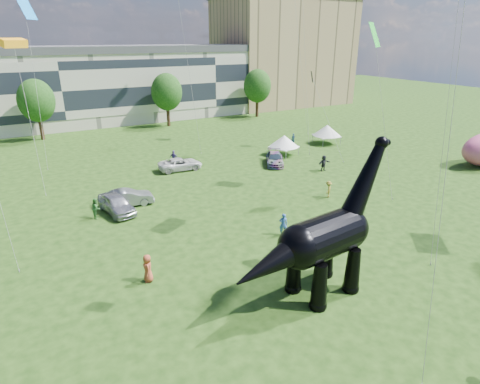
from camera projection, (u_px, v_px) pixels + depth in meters
ground at (353, 307)px, 23.12m from camera, size 220.00×220.00×0.00m
terrace_row at (58, 91)px, 67.70m from camera, size 78.00×11.00×12.00m
apartment_block at (283, 53)px, 90.19m from camera, size 28.00×18.00×22.00m
tree_mid_left at (36, 97)px, 58.45m from camera, size 5.20×5.20×9.44m
tree_mid_right at (167, 89)px, 67.56m from camera, size 5.20×5.20×9.44m
tree_far_right at (257, 83)px, 75.76m from camera, size 5.20×5.20×9.44m
dinosaur_sculpture at (320, 241)px, 23.12m from camera, size 11.57×3.52×9.42m
car_silver at (116, 204)px, 35.26m from camera, size 2.81×5.16×1.67m
car_grey at (127, 198)px, 36.74m from camera, size 4.80×2.07×1.54m
car_white at (180, 164)px, 46.64m from camera, size 5.22×2.65×1.41m
car_dark at (275, 159)px, 48.65m from camera, size 4.18×5.22×1.42m
gazebo_near at (284, 141)px, 52.10m from camera, size 4.77×4.77×2.64m
gazebo_far at (327, 130)px, 57.75m from camera, size 4.45×4.45×2.74m
visitors at (208, 206)px, 34.74m from camera, size 46.12×40.23×1.88m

